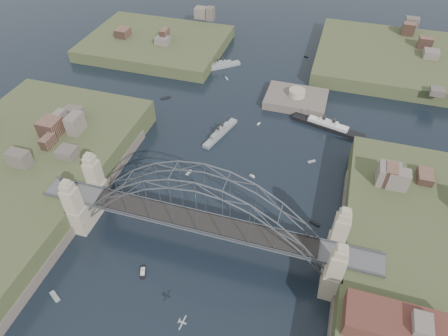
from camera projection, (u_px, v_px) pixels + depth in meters
ground at (203, 243)px, 100.59m from camera, size 500.00×500.00×0.00m
bridge at (202, 211)px, 92.18m from camera, size 84.00×13.80×24.60m
shore_west at (10, 190)px, 111.37m from camera, size 50.50×90.00×12.00m
headland_nw at (156, 48)px, 178.38m from camera, size 60.00×45.00×9.00m
headland_ne at (401, 65)px, 166.50m from camera, size 70.00×55.00×9.50m
fort_island at (295, 103)px, 147.28m from camera, size 22.00×16.00×9.40m
wharf_shed at (399, 325)px, 74.66m from camera, size 20.00×8.00×4.00m
naval_cruiser_near at (220, 133)px, 132.46m from camera, size 7.20×17.54×5.28m
naval_cruiser_far at (220, 66)px, 165.41m from camera, size 14.75×12.78×5.80m
ocean_liner at (328, 126)px, 134.89m from camera, size 25.02×9.54×6.13m
aeroplane at (182, 322)px, 77.58m from camera, size 1.68×3.13×0.45m
small_boat_a at (189, 173)px, 119.31m from camera, size 1.38×2.63×0.45m
small_boat_b at (252, 176)px, 117.99m from camera, size 1.97×1.36×1.43m
small_boat_c at (143, 272)px, 94.17m from camera, size 2.30×3.62×1.43m
small_boat_d at (311, 162)px, 122.93m from camera, size 2.51×2.15×0.45m
small_boat_e at (166, 98)px, 149.08m from camera, size 3.56×3.36×0.45m
small_boat_f at (259, 124)px, 137.16m from camera, size 0.92×1.59×0.45m
small_boat_h at (227, 79)px, 159.34m from camera, size 1.91×2.18×0.45m
small_boat_i at (315, 223)px, 105.08m from camera, size 2.87×1.85×0.45m
small_boat_j at (55, 296)px, 89.68m from camera, size 3.41×2.56×0.45m
small_boat_k at (306, 57)px, 172.81m from camera, size 1.93×1.26×0.45m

